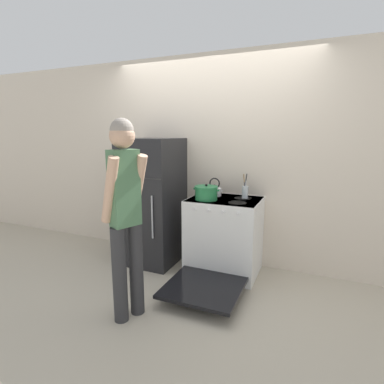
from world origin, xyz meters
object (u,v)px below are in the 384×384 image
Objects in this scene: refrigerator at (153,201)px; tea_kettle at (215,190)px; stove_range at (223,237)px; dutch_oven_pot at (206,193)px; utensil_jar at (245,191)px; person at (125,209)px.

refrigerator reaches higher than tea_kettle.
refrigerator is at bearing -168.48° from tea_kettle.
dutch_oven_pot is at bearing -154.32° from stove_range.
refrigerator reaches higher than stove_range.
utensil_jar is at bearing 40.19° from stove_range.
person is (0.42, -1.16, 0.21)m from refrigerator.
dutch_oven_pot is 0.25m from tea_kettle.
dutch_oven_pot is (-0.18, -0.09, 0.52)m from stove_range.
dutch_oven_pot is 0.18× the size of person.
stove_range is 4.35× the size of dutch_oven_pot.
utensil_jar is at bearing 0.93° from tea_kettle.
tea_kettle is 0.77× the size of utensil_jar.
utensil_jar is at bearing 33.91° from dutch_oven_pot.
stove_range is 0.56m from tea_kettle.
stove_range is 0.56m from dutch_oven_pot.
person reaches higher than utensil_jar.
utensil_jar is (0.38, 0.25, 0.00)m from dutch_oven_pot.
utensil_jar is 1.50m from person.
person is (-0.34, -1.31, 0.04)m from tea_kettle.
stove_range is at bearing -0.45° from refrigerator.
dutch_oven_pot is 0.46m from utensil_jar.
tea_kettle is (0.76, 0.16, 0.17)m from refrigerator.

